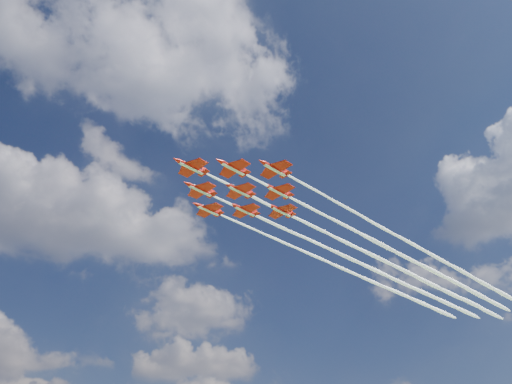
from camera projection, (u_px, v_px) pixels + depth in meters
jet_lead at (349, 244)px, 179.90m from camera, size 132.62×70.73×2.90m
jet_row2_port at (381, 244)px, 180.25m from camera, size 132.62×70.73×2.90m
jet_row2_starb at (348, 258)px, 189.69m from camera, size 132.62×70.73×2.90m
jet_row3_port at (413, 245)px, 180.61m from camera, size 132.62×70.73×2.90m
jet_row3_centre at (379, 258)px, 190.05m from camera, size 132.62×70.73×2.90m
jet_row3_starb at (347, 270)px, 199.48m from camera, size 132.62×70.73×2.90m
jet_row4_port at (409, 259)px, 190.40m from camera, size 132.62×70.73×2.90m
jet_row4_starb at (376, 271)px, 199.84m from camera, size 132.62×70.73×2.90m
jet_tail at (405, 271)px, 200.20m from camera, size 132.62×70.73×2.90m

